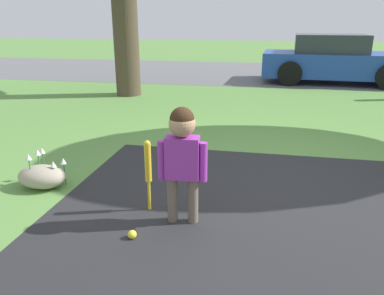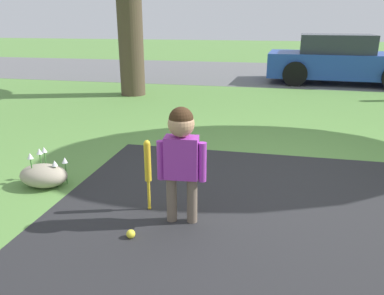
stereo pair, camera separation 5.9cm
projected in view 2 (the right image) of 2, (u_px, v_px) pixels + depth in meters
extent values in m
plane|color=#5B8C42|center=(280.00, 188.00, 3.84)|extent=(60.00, 60.00, 0.00)
cube|color=slate|center=(279.00, 73.00, 12.24)|extent=(40.00, 6.00, 0.01)
cylinder|color=#6B5B4C|center=(172.00, 199.00, 3.15)|extent=(0.09, 0.09, 0.41)
cylinder|color=#6B5B4C|center=(192.00, 200.00, 3.13)|extent=(0.09, 0.09, 0.41)
cube|color=purple|center=(181.00, 157.00, 3.02)|extent=(0.28, 0.17, 0.35)
cylinder|color=purple|center=(161.00, 160.00, 3.05)|extent=(0.07, 0.07, 0.33)
cylinder|color=purple|center=(202.00, 162.00, 3.01)|extent=(0.07, 0.07, 0.33)
sphere|color=tan|center=(181.00, 124.00, 2.93)|extent=(0.21, 0.21, 0.21)
sphere|color=#382314|center=(181.00, 119.00, 2.91)|extent=(0.20, 0.20, 0.20)
sphere|color=yellow|center=(149.00, 208.00, 3.40)|extent=(0.03, 0.03, 0.03)
cylinder|color=yellow|center=(149.00, 195.00, 3.36)|extent=(0.03, 0.03, 0.28)
cylinder|color=yellow|center=(148.00, 162.00, 3.25)|extent=(0.06, 0.06, 0.35)
sphere|color=yellow|center=(147.00, 143.00, 3.20)|extent=(0.06, 0.06, 0.06)
sphere|color=yellow|center=(131.00, 234.00, 2.94)|extent=(0.07, 0.07, 0.07)
cube|color=#2347AD|center=(341.00, 65.00, 10.13)|extent=(3.91, 1.92, 0.63)
cube|color=#2D333D|center=(336.00, 44.00, 10.00)|extent=(1.91, 1.61, 0.47)
cylinder|color=black|center=(381.00, 69.00, 10.68)|extent=(0.64, 0.21, 0.63)
cylinder|color=black|center=(296.00, 66.00, 11.28)|extent=(0.64, 0.21, 0.63)
cylinder|color=black|center=(295.00, 74.00, 9.68)|extent=(0.64, 0.21, 0.63)
cylinder|color=#4C3D2D|center=(130.00, 18.00, 8.14)|extent=(0.55, 0.55, 3.37)
cylinder|color=#38702D|center=(42.00, 168.00, 3.91)|extent=(0.01, 0.01, 0.32)
cone|color=silver|center=(39.00, 151.00, 3.85)|extent=(0.06, 0.06, 0.06)
cylinder|color=#38702D|center=(56.00, 176.00, 3.83)|extent=(0.01, 0.01, 0.23)
cone|color=silver|center=(55.00, 163.00, 3.78)|extent=(0.06, 0.06, 0.06)
cylinder|color=#38702D|center=(33.00, 173.00, 3.79)|extent=(0.01, 0.01, 0.32)
cone|color=silver|center=(30.00, 156.00, 3.73)|extent=(0.06, 0.06, 0.06)
cylinder|color=#38702D|center=(66.00, 173.00, 3.90)|extent=(0.01, 0.01, 0.23)
cone|color=silver|center=(65.00, 160.00, 3.85)|extent=(0.06, 0.06, 0.06)
cylinder|color=#38702D|center=(46.00, 166.00, 4.01)|extent=(0.01, 0.01, 0.30)
cone|color=silver|center=(44.00, 150.00, 3.95)|extent=(0.06, 0.06, 0.06)
ellipsoid|color=#9E937F|center=(44.00, 176.00, 3.84)|extent=(0.50, 0.35, 0.23)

